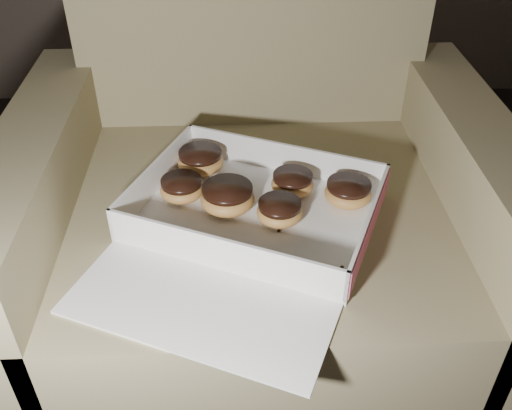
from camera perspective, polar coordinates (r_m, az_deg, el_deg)
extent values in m
cube|color=#877D56|center=(1.25, 0.20, -7.00)|extent=(0.76, 0.76, 0.44)
cube|color=#877D56|center=(1.25, -18.94, -4.80)|extent=(0.13, 0.76, 0.59)
cube|color=#877D56|center=(1.28, 18.88, -3.70)|extent=(0.13, 0.76, 0.59)
cube|color=white|center=(1.04, 0.00, -1.05)|extent=(0.51, 0.45, 0.01)
cube|color=white|center=(1.14, 2.79, 4.77)|extent=(0.38, 0.17, 0.06)
cube|color=white|center=(0.91, -3.49, -4.85)|extent=(0.38, 0.17, 0.06)
cube|color=white|center=(1.10, -10.01, 2.80)|extent=(0.13, 0.29, 0.06)
cube|color=white|center=(0.98, 11.21, -2.10)|extent=(0.13, 0.29, 0.06)
cube|color=#C34E71|center=(0.98, 11.47, -2.16)|extent=(0.12, 0.28, 0.05)
cube|color=white|center=(0.88, -5.80, -10.23)|extent=(0.44, 0.33, 0.01)
ellipsoid|color=#C28F43|center=(1.15, -5.55, 4.33)|extent=(0.09, 0.09, 0.04)
cylinder|color=black|center=(1.14, -5.61, 5.15)|extent=(0.09, 0.09, 0.01)
ellipsoid|color=#C28F43|center=(1.01, 2.36, -0.73)|extent=(0.08, 0.08, 0.04)
cylinder|color=black|center=(1.00, 2.38, 0.04)|extent=(0.08, 0.08, 0.01)
ellipsoid|color=#C28F43|center=(1.07, 9.19, 1.17)|extent=(0.09, 0.09, 0.04)
cylinder|color=black|center=(1.06, 9.29, 1.98)|extent=(0.08, 0.08, 0.01)
ellipsoid|color=#C28F43|center=(1.08, -7.42, 1.56)|extent=(0.08, 0.08, 0.04)
cylinder|color=black|center=(1.07, -7.49, 2.31)|extent=(0.08, 0.08, 0.01)
ellipsoid|color=#C28F43|center=(1.08, 3.67, 2.11)|extent=(0.08, 0.08, 0.04)
cylinder|color=black|center=(1.07, 3.70, 2.85)|extent=(0.08, 0.08, 0.01)
ellipsoid|color=#C28F43|center=(1.04, -2.87, 0.64)|extent=(0.10, 0.10, 0.05)
cylinder|color=black|center=(1.03, -2.90, 1.58)|extent=(0.09, 0.09, 0.01)
ellipsoid|color=black|center=(0.94, 8.60, -6.15)|extent=(0.01, 0.01, 0.00)
ellipsoid|color=black|center=(0.93, 0.52, -6.17)|extent=(0.01, 0.01, 0.00)
ellipsoid|color=black|center=(1.00, 2.30, -2.59)|extent=(0.01, 0.01, 0.00)
ellipsoid|color=black|center=(0.92, 2.31, -6.56)|extent=(0.01, 0.01, 0.00)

